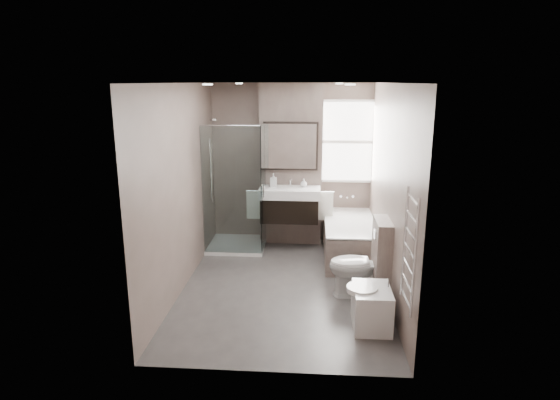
# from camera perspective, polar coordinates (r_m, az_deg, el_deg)

# --- Properties ---
(room) EXTENTS (2.70, 3.90, 2.70)m
(room) POSITION_cam_1_polar(r_m,az_deg,el_deg) (5.86, 0.51, 1.26)
(room) COLOR #433F3D
(room) RESTS_ON ground
(vanity_pier) EXTENTS (1.00, 0.25, 2.60)m
(vanity_pier) POSITION_cam_1_polar(r_m,az_deg,el_deg) (7.59, 1.35, 4.27)
(vanity_pier) COLOR #675952
(vanity_pier) RESTS_ON ground
(vanity) EXTENTS (0.95, 0.47, 0.66)m
(vanity) POSITION_cam_1_polar(r_m,az_deg,el_deg) (7.37, 1.20, -0.48)
(vanity) COLOR black
(vanity) RESTS_ON vanity_pier
(mirror_cabinet) EXTENTS (0.86, 0.08, 0.76)m
(mirror_cabinet) POSITION_cam_1_polar(r_m,az_deg,el_deg) (7.38, 1.31, 6.58)
(mirror_cabinet) COLOR black
(mirror_cabinet) RESTS_ON vanity_pier
(towel_left) EXTENTS (0.24, 0.06, 0.44)m
(towel_left) POSITION_cam_1_polar(r_m,az_deg,el_deg) (7.41, -3.14, -0.60)
(towel_left) COLOR silver
(towel_left) RESTS_ON vanity_pier
(towel_right) EXTENTS (0.24, 0.06, 0.44)m
(towel_right) POSITION_cam_1_polar(r_m,az_deg,el_deg) (7.35, 5.55, -0.76)
(towel_right) COLOR silver
(towel_right) RESTS_ON vanity_pier
(shower_enclosure) EXTENTS (0.90, 0.90, 2.00)m
(shower_enclosure) POSITION_cam_1_polar(r_m,az_deg,el_deg) (7.44, -4.63, -2.38)
(shower_enclosure) COLOR white
(shower_enclosure) RESTS_ON ground
(bathtub) EXTENTS (0.75, 1.60, 0.57)m
(bathtub) POSITION_cam_1_polar(r_m,az_deg,el_deg) (7.20, 8.44, -4.55)
(bathtub) COLOR #675952
(bathtub) RESTS_ON ground
(window) EXTENTS (0.98, 0.06, 1.33)m
(window) POSITION_cam_1_polar(r_m,az_deg,el_deg) (7.65, 8.21, 7.05)
(window) COLOR white
(window) RESTS_ON room
(toilet) EXTENTS (0.80, 0.48, 0.79)m
(toilet) POSITION_cam_1_polar(r_m,az_deg,el_deg) (5.94, 9.82, -7.90)
(toilet) COLOR white
(toilet) RESTS_ON ground
(cistern_box) EXTENTS (0.19, 0.55, 1.00)m
(cistern_box) POSITION_cam_1_polar(r_m,az_deg,el_deg) (5.90, 12.23, -7.09)
(cistern_box) COLOR #675952
(cistern_box) RESTS_ON ground
(bidet) EXTENTS (0.48, 0.56, 0.57)m
(bidet) POSITION_cam_1_polar(r_m,az_deg,el_deg) (5.32, 11.03, -12.61)
(bidet) COLOR white
(bidet) RESTS_ON ground
(towel_radiator) EXTENTS (0.03, 0.49, 1.10)m
(towel_radiator) POSITION_cam_1_polar(r_m,az_deg,el_deg) (4.45, 15.53, -5.94)
(towel_radiator) COLOR silver
(towel_radiator) RESTS_ON room
(soap_bottle_a) EXTENTS (0.10, 0.10, 0.22)m
(soap_bottle_a) POSITION_cam_1_polar(r_m,az_deg,el_deg) (7.37, -0.80, 2.45)
(soap_bottle_a) COLOR white
(soap_bottle_a) RESTS_ON vanity
(soap_bottle_b) EXTENTS (0.10, 0.10, 0.13)m
(soap_bottle_b) POSITION_cam_1_polar(r_m,az_deg,el_deg) (7.37, 2.91, 2.11)
(soap_bottle_b) COLOR white
(soap_bottle_b) RESTS_ON vanity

